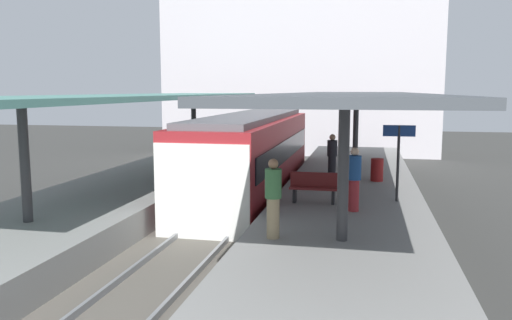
% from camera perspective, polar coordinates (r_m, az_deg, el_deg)
% --- Properties ---
extents(ground_plane, '(80.00, 80.00, 0.00)m').
position_cam_1_polar(ground_plane, '(16.93, -2.91, -6.67)').
color(ground_plane, '#383835').
extents(platform_left, '(4.40, 28.00, 1.00)m').
position_cam_1_polar(platform_left, '(18.15, -14.63, -4.32)').
color(platform_left, gray).
rests_on(platform_left, ground_plane).
extents(platform_right, '(4.40, 28.00, 1.00)m').
position_cam_1_polar(platform_right, '(16.28, 10.18, -5.56)').
color(platform_right, gray).
rests_on(platform_right, ground_plane).
extents(track_ballast, '(3.20, 28.00, 0.20)m').
position_cam_1_polar(track_ballast, '(16.91, -2.92, -6.35)').
color(track_ballast, '#59544C').
rests_on(track_ballast, ground_plane).
extents(rail_near_side, '(0.08, 28.00, 0.14)m').
position_cam_1_polar(rail_near_side, '(17.06, -5.27, -5.65)').
color(rail_near_side, slate).
rests_on(rail_near_side, track_ballast).
extents(rail_far_side, '(0.08, 28.00, 0.14)m').
position_cam_1_polar(rail_far_side, '(16.70, -0.52, -5.91)').
color(rail_far_side, slate).
rests_on(rail_far_side, track_ballast).
extents(commuter_train, '(2.78, 12.12, 3.10)m').
position_cam_1_polar(commuter_train, '(19.61, -0.59, 0.46)').
color(commuter_train, maroon).
rests_on(commuter_train, track_ballast).
extents(canopy_left, '(4.18, 21.00, 3.04)m').
position_cam_1_polar(canopy_left, '(19.03, -13.09, 6.67)').
color(canopy_left, '#333335').
rests_on(canopy_left, platform_left).
extents(canopy_right, '(4.18, 21.00, 3.11)m').
position_cam_1_polar(canopy_right, '(17.25, 10.61, 6.88)').
color(canopy_right, '#333335').
rests_on(canopy_right, platform_right).
extents(platform_bench, '(1.40, 0.41, 0.86)m').
position_cam_1_polar(platform_bench, '(14.91, 6.42, -2.92)').
color(platform_bench, black).
rests_on(platform_bench, platform_right).
extents(platform_sign, '(0.90, 0.08, 2.21)m').
position_cam_1_polar(platform_sign, '(15.36, 15.43, 1.53)').
color(platform_sign, '#262628').
rests_on(platform_sign, platform_right).
extents(litter_bin, '(0.44, 0.44, 0.80)m').
position_cam_1_polar(litter_bin, '(18.82, 13.17, -1.06)').
color(litter_bin, maroon).
rests_on(litter_bin, platform_right).
extents(passenger_near_bench, '(0.36, 0.36, 1.71)m').
position_cam_1_polar(passenger_near_bench, '(13.94, 10.75, -1.97)').
color(passenger_near_bench, maroon).
rests_on(passenger_near_bench, platform_right).
extents(passenger_mid_platform, '(0.36, 0.36, 1.65)m').
position_cam_1_polar(passenger_mid_platform, '(18.68, 8.38, 0.41)').
color(passenger_mid_platform, '#232328').
rests_on(passenger_mid_platform, platform_right).
extents(passenger_far_end, '(0.36, 0.36, 1.75)m').
position_cam_1_polar(passenger_far_end, '(11.20, 1.90, -4.10)').
color(passenger_far_end, '#998460').
rests_on(passenger_far_end, platform_right).
extents(station_building_backdrop, '(18.00, 6.00, 11.00)m').
position_cam_1_polar(station_building_backdrop, '(36.14, 4.98, 9.73)').
color(station_building_backdrop, '#B7B2B7').
rests_on(station_building_backdrop, ground_plane).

